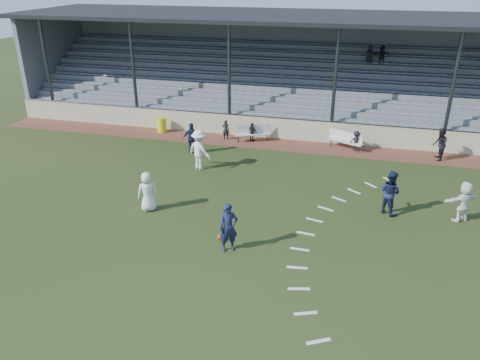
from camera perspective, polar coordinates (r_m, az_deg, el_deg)
name	(u,v)px	position (r m, az deg, el deg)	size (l,w,h in m)	color
ground	(223,239)	(17.51, -2.05, -7.18)	(90.00, 90.00, 0.00)	#273515
cinder_track	(275,144)	(26.76, 4.29, 4.40)	(34.00, 2.00, 0.02)	brown
retaining_wall	(279,128)	(27.55, 4.73, 6.28)	(34.00, 0.18, 1.20)	#BDB592
bench_left	(253,131)	(27.00, 1.64, 5.93)	(1.99, 1.26, 0.95)	silver
bench_right	(345,139)	(26.48, 12.73, 4.94)	(1.99, 1.24, 0.95)	silver
trash_bin	(162,125)	(28.94, -9.52, 6.65)	(0.56, 0.56, 0.89)	yellow
football	(220,237)	(17.45, -2.43, -6.94)	(0.20, 0.20, 0.20)	red
player_white_lead	(147,192)	(19.47, -11.21, -1.39)	(0.82, 0.54, 1.68)	white
player_navy_lead	(229,228)	(16.40, -1.41, -5.83)	(0.67, 0.44, 1.83)	#161D3D
player_navy_mid	(390,192)	(19.79, 17.80, -1.45)	(0.90, 0.70, 1.85)	#161D3D
player_white_wing	(199,150)	(23.14, -4.98, 3.70)	(1.30, 0.75, 2.01)	white
player_navy_wing	(192,138)	(25.22, -5.86, 5.07)	(0.99, 0.41, 1.69)	#161D3D
player_white_back	(464,201)	(20.31, 25.60, -2.38)	(1.55, 0.49, 1.67)	white
official	(440,145)	(26.22, 23.17, 4.00)	(0.83, 0.64, 1.70)	black
sub_left_near	(226,130)	(27.27, -1.73, 6.16)	(0.42, 0.28, 1.16)	black
sub_left_far	(252,132)	(26.96, 1.50, 5.85)	(0.63, 0.26, 1.08)	black
sub_right	(356,141)	(26.29, 13.96, 4.65)	(0.72, 0.41, 1.11)	black
grandstand	(292,83)	(31.61, 6.37, 11.62)	(34.60, 9.00, 6.61)	gray
penalty_arc	(336,254)	(16.97, 11.58, -8.85)	(3.89, 14.63, 0.01)	white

